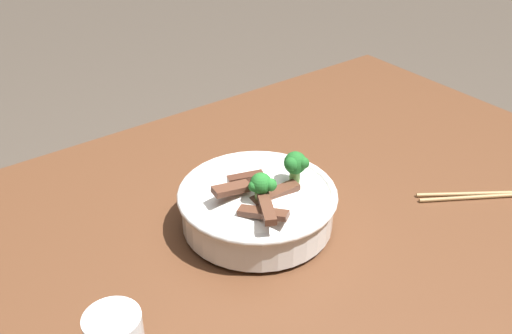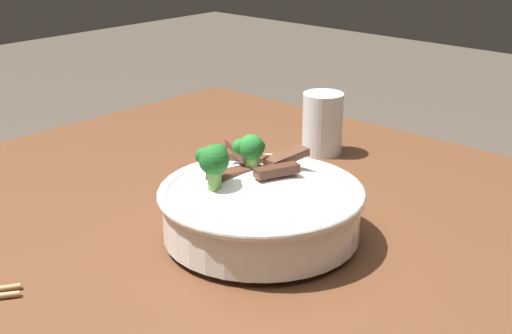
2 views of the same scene
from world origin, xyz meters
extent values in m
cube|color=#56331E|center=(0.00, 0.00, 0.73)|extent=(1.20, 1.02, 0.06)
cube|color=#56331E|center=(0.52, 0.43, 0.35)|extent=(0.08, 0.08, 0.70)
cylinder|color=white|center=(0.10, -0.08, 0.76)|extent=(0.10, 0.10, 0.01)
cylinder|color=white|center=(0.10, -0.08, 0.80)|extent=(0.24, 0.24, 0.06)
torus|color=white|center=(0.10, -0.08, 0.82)|extent=(0.25, 0.25, 0.01)
ellipsoid|color=white|center=(0.10, -0.08, 0.81)|extent=(0.22, 0.22, 0.07)
cube|color=#4C2B1E|center=(0.11, -0.09, 0.85)|extent=(0.06, 0.03, 0.01)
cube|color=#563323|center=(0.09, -0.04, 0.84)|extent=(0.08, 0.03, 0.02)
cube|color=#563323|center=(0.14, -0.01, 0.84)|extent=(0.06, 0.07, 0.02)
cube|color=#563323|center=(0.14, -0.01, 0.85)|extent=(0.05, 0.08, 0.01)
cube|color=#563323|center=(0.15, -0.07, 0.86)|extent=(0.06, 0.03, 0.02)
cylinder|color=#7AB256|center=(0.12, -0.04, 0.85)|extent=(0.02, 0.02, 0.02)
sphere|color=#237028|center=(0.12, -0.04, 0.87)|extent=(0.03, 0.03, 0.03)
sphere|color=#237028|center=(0.13, -0.05, 0.87)|extent=(0.02, 0.02, 0.02)
sphere|color=#237028|center=(0.11, -0.03, 0.87)|extent=(0.02, 0.02, 0.02)
cylinder|color=#7AB256|center=(0.05, -0.05, 0.85)|extent=(0.02, 0.02, 0.03)
sphere|color=#1E6023|center=(0.05, -0.05, 0.87)|extent=(0.04, 0.04, 0.04)
sphere|color=#1E6023|center=(0.06, -0.05, 0.88)|extent=(0.02, 0.02, 0.02)
sphere|color=#1E6023|center=(0.04, -0.04, 0.88)|extent=(0.02, 0.02, 0.02)
cylinder|color=white|center=(0.41, 0.06, 0.76)|extent=(0.06, 0.06, 0.00)
cylinder|color=white|center=(0.41, 0.06, 0.81)|extent=(0.07, 0.07, 0.10)
cylinder|color=silver|center=(0.41, 0.06, 0.80)|extent=(0.06, 0.06, 0.07)
camera|label=1|loc=(0.55, 0.53, 1.35)|focal=40.95mm
camera|label=2|loc=(-0.48, -0.60, 1.16)|focal=49.11mm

